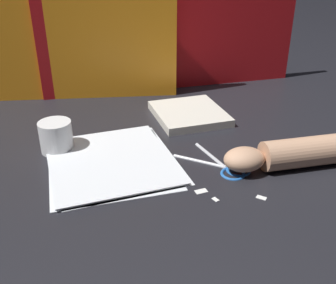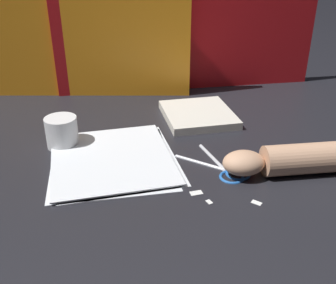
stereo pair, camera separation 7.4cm
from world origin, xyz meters
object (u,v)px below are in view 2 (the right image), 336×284
(paper_stack, at_px, (113,159))
(scissors, at_px, (225,169))
(hand_forearm, at_px, (299,159))
(book_closed, at_px, (198,115))
(mug, at_px, (62,132))

(paper_stack, xyz_separation_m, scissors, (0.25, -0.09, -0.00))
(scissors, bearing_deg, hand_forearm, -13.14)
(book_closed, distance_m, scissors, 0.30)
(book_closed, height_order, scissors, book_closed)
(hand_forearm, xyz_separation_m, mug, (-0.52, 0.22, 0.00))
(paper_stack, distance_m, mug, 0.16)
(paper_stack, height_order, hand_forearm, hand_forearm)
(book_closed, height_order, hand_forearm, hand_forearm)
(mug, bearing_deg, scissors, -27.08)
(scissors, relative_size, hand_forearm, 0.58)
(paper_stack, xyz_separation_m, hand_forearm, (0.40, -0.12, 0.03))
(hand_forearm, distance_m, mug, 0.57)
(book_closed, relative_size, mug, 2.77)
(book_closed, height_order, mug, mug)
(paper_stack, relative_size, hand_forearm, 1.00)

